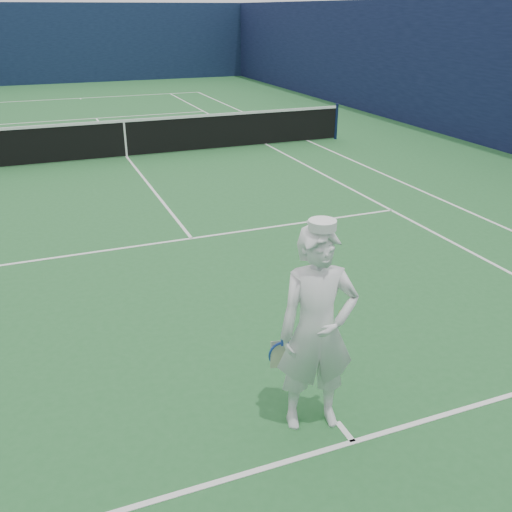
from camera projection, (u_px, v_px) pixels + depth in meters
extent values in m
plane|color=#25632F|center=(127.00, 157.00, 15.40)|extent=(80.00, 80.00, 0.00)
cube|color=white|center=(80.00, 98.00, 25.53)|extent=(11.03, 0.06, 0.01)
cube|color=white|center=(353.00, 442.00, 5.28)|extent=(11.03, 0.06, 0.01)
cube|color=white|center=(309.00, 141.00, 17.26)|extent=(0.06, 23.83, 0.01)
cube|color=white|center=(267.00, 145.00, 16.80)|extent=(0.06, 23.77, 0.01)
cube|color=white|center=(96.00, 118.00, 20.86)|extent=(8.23, 0.06, 0.01)
cube|color=white|center=(192.00, 238.00, 9.95)|extent=(8.23, 0.06, 0.01)
cube|color=white|center=(127.00, 157.00, 15.40)|extent=(0.06, 12.80, 0.01)
cube|color=white|center=(81.00, 99.00, 25.40)|extent=(0.06, 0.30, 0.01)
cube|color=white|center=(345.00, 432.00, 5.40)|extent=(0.06, 0.30, 0.01)
cube|color=#0F1B37|center=(63.00, 44.00, 29.94)|extent=(20.12, 0.12, 4.00)
cube|color=#0E1536|center=(439.00, 67.00, 18.00)|extent=(0.12, 36.12, 4.00)
cylinder|color=#141E4C|center=(336.00, 121.00, 17.36)|extent=(0.09, 0.09, 1.07)
cube|color=black|center=(125.00, 139.00, 15.20)|extent=(12.79, 0.02, 0.92)
cube|color=white|center=(124.00, 121.00, 15.02)|extent=(12.79, 0.04, 0.07)
cube|color=white|center=(125.00, 140.00, 15.22)|extent=(0.05, 0.03, 0.94)
imported|color=white|center=(317.00, 331.00, 5.16)|extent=(0.82, 0.62, 2.01)
cylinder|color=white|center=(322.00, 225.00, 4.75)|extent=(0.24, 0.24, 0.08)
cube|color=white|center=(318.00, 223.00, 4.88)|extent=(0.20, 0.14, 0.02)
cylinder|color=navy|center=(285.00, 325.00, 5.18)|extent=(0.05, 0.09, 0.22)
cube|color=#1D3EA1|center=(282.00, 339.00, 5.30)|extent=(0.03, 0.02, 0.14)
torus|color=#1D3EA1|center=(282.00, 354.00, 5.44)|extent=(0.31, 0.16, 0.29)
cube|color=beige|center=(282.00, 354.00, 5.44)|extent=(0.22, 0.05, 0.30)
sphere|color=#B2CB17|center=(342.00, 314.00, 5.25)|extent=(0.07, 0.07, 0.07)
sphere|color=#B2CB17|center=(346.00, 309.00, 5.27)|extent=(0.07, 0.07, 0.07)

